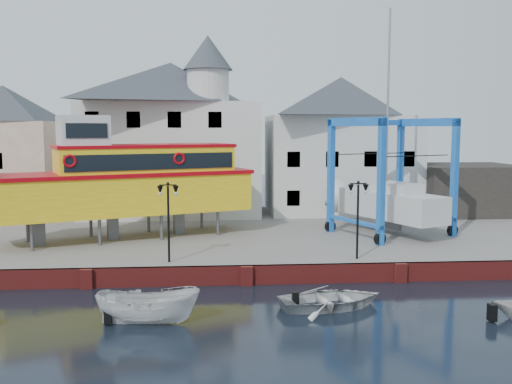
{
  "coord_description": "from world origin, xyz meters",
  "views": [
    {
      "loc": [
        -1.65,
        -28.3,
        7.94
      ],
      "look_at": [
        1.0,
        7.0,
        4.0
      ],
      "focal_mm": 40.0,
      "sensor_mm": 36.0,
      "label": 1
    }
  ],
  "objects": [
    {
      "name": "lamp_post_left",
      "position": [
        -4.0,
        1.2,
        4.17
      ],
      "size": [
        1.12,
        0.32,
        4.2
      ],
      "color": "black",
      "rests_on": "hardstanding"
    },
    {
      "name": "travel_lift",
      "position": [
        9.64,
        8.97,
        3.44
      ],
      "size": [
        8.42,
        9.87,
        14.67
      ],
      "rotation": [
        0.0,
        0.0,
        0.43
      ],
      "color": "#1641B8",
      "rests_on": "hardstanding"
    },
    {
      "name": "building_white_main",
      "position": [
        -4.87,
        18.39,
        7.34
      ],
      "size": [
        14.0,
        8.3,
        14.0
      ],
      "color": "silver",
      "rests_on": "hardstanding"
    },
    {
      "name": "building_pink",
      "position": [
        -18.0,
        18.0,
        6.15
      ],
      "size": [
        8.0,
        7.0,
        10.3
      ],
      "color": "tan",
      "rests_on": "hardstanding"
    },
    {
      "name": "ground",
      "position": [
        0.0,
        0.0,
        0.0
      ],
      "size": [
        140.0,
        140.0,
        0.0
      ],
      "primitive_type": "plane",
      "color": "black",
      "rests_on": "ground"
    },
    {
      "name": "lamp_post_right",
      "position": [
        6.0,
        1.2,
        4.17
      ],
      "size": [
        1.12,
        0.32,
        4.2
      ],
      "color": "black",
      "rests_on": "hardstanding"
    },
    {
      "name": "hardstanding",
      "position": [
        0.0,
        11.0,
        0.5
      ],
      "size": [
        44.0,
        22.0,
        1.0
      ],
      "primitive_type": "cube",
      "color": "slate",
      "rests_on": "ground"
    },
    {
      "name": "motorboat_b",
      "position": [
        3.54,
        -3.89,
        0.0
      ],
      "size": [
        5.22,
        4.13,
        0.97
      ],
      "primitive_type": "imported",
      "rotation": [
        0.0,
        0.0,
        1.75
      ],
      "color": "silver",
      "rests_on": "ground"
    },
    {
      "name": "building_white_right",
      "position": [
        9.0,
        19.0,
        6.6
      ],
      "size": [
        12.0,
        8.0,
        11.2
      ],
      "color": "silver",
      "rests_on": "hardstanding"
    },
    {
      "name": "tour_boat",
      "position": [
        -7.96,
        7.68,
        4.65
      ],
      "size": [
        18.07,
        10.42,
        7.73
      ],
      "rotation": [
        0.0,
        0.0,
        0.37
      ],
      "color": "#59595E",
      "rests_on": "hardstanding"
    },
    {
      "name": "quay_wall",
      "position": [
        -0.0,
        0.1,
        0.5
      ],
      "size": [
        44.0,
        0.47,
        1.0
      ],
      "color": "maroon",
      "rests_on": "ground"
    },
    {
      "name": "shed_dark",
      "position": [
        19.0,
        17.0,
        3.0
      ],
      "size": [
        8.0,
        7.0,
        4.0
      ],
      "primitive_type": "cube",
      "color": "black",
      "rests_on": "hardstanding"
    },
    {
      "name": "motorboat_a",
      "position": [
        -4.37,
        -5.47,
        0.0
      ],
      "size": [
        4.43,
        2.0,
        1.66
      ],
      "primitive_type": "imported",
      "rotation": [
        0.0,
        0.0,
        1.48
      ],
      "color": "silver",
      "rests_on": "ground"
    }
  ]
}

